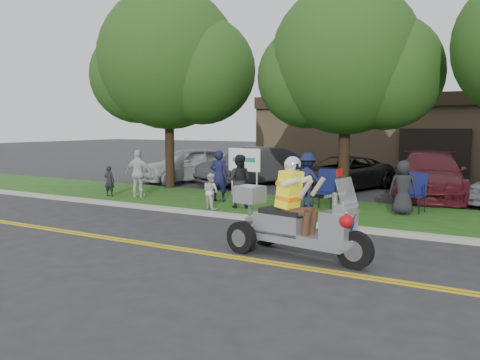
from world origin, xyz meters
The scene contains 23 objects.
ground centered at (0.00, 0.00, 0.00)m, with size 120.00×120.00×0.00m, color #28282B.
centerline_near centered at (0.00, -0.58, 0.01)m, with size 60.00×0.10×0.01m, color gold.
centerline_far centered at (0.00, -0.42, 0.01)m, with size 60.00×0.10×0.01m, color gold.
curb centered at (0.00, 3.05, 0.06)m, with size 60.00×0.25×0.12m, color #A8A89E.
grass_verge centered at (0.00, 5.20, 0.06)m, with size 60.00×4.00×0.10m, color #134312.
commercial_building centered at (2.00, 18.98, 2.01)m, with size 18.00×8.20×4.00m.
tree_left centered at (-6.44, 7.03, 4.85)m, with size 6.62×5.40×7.78m.
tree_mid centered at (0.55, 7.23, 4.43)m, with size 5.88×4.80×7.05m.
business_sign centered at (-2.90, 6.60, 1.26)m, with size 1.25×0.06×1.75m.
trike_scooter centered at (1.92, 0.12, 0.69)m, with size 3.01×1.17×1.97m.
lawn_chair_a centered at (0.69, 5.15, 0.77)m, with size 0.63×0.65×1.17m.
lawn_chair_b centered at (3.00, 6.06, 0.73)m, with size 0.66×0.68×1.10m.
spectator_adult_left centered at (-2.88, 4.92, 0.93)m, with size 0.60×0.40×1.65m, color #15163C.
spectator_adult_mid centered at (-1.71, 4.19, 0.90)m, with size 0.77×0.60×1.59m, color black.
spectator_adult_right centered at (-5.76, 4.34, 0.92)m, with size 0.95×0.40×1.62m, color silver.
spectator_chair_a centered at (0.03, 5.31, 0.93)m, with size 1.06×0.61×1.65m, color #171B40.
spectator_chair_b centered at (2.80, 5.44, 0.86)m, with size 0.73×0.48×1.50m, color black.
child_left centered at (-6.78, 3.98, 0.63)m, with size 0.39×0.25×1.06m, color black.
child_right centered at (-2.24, 3.49, 0.63)m, with size 0.51×0.40×1.06m, color silver.
parked_car_far_left centered at (-7.58, 9.72, 0.79)m, with size 1.86×4.64×1.58m, color silver.
parked_car_left centered at (-4.50, 10.08, 0.81)m, with size 1.71×4.90×1.62m, color #303133.
parked_car_mid centered at (-0.66, 10.39, 0.67)m, with size 2.21×4.79×1.33m, color black.
parked_car_right centered at (2.74, 9.77, 0.81)m, with size 2.28×5.61×1.63m, color #55131D.
Camera 1 is at (5.90, -8.77, 2.57)m, focal length 38.00 mm.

